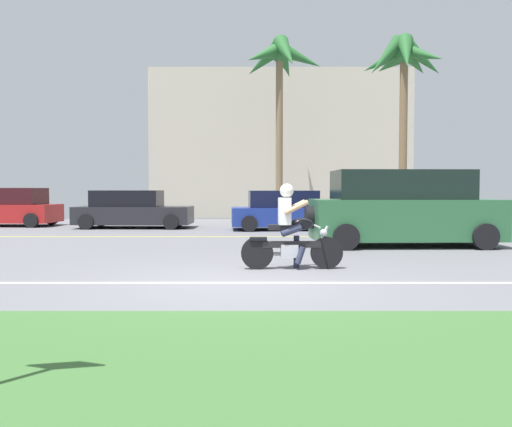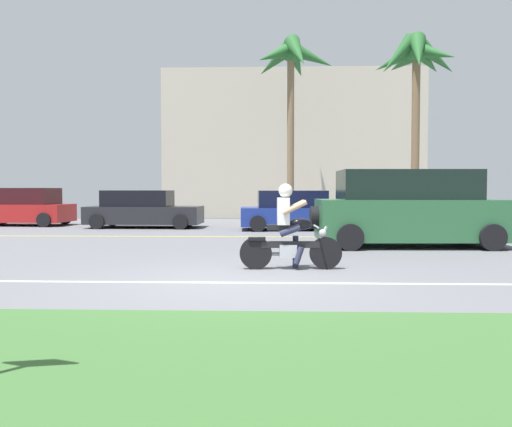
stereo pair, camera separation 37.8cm
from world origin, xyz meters
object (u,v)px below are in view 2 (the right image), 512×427
object	(u,v)px
suv_nearby	(408,210)
palm_tree_1	(416,65)
parked_car_0	(24,208)
motorcyclist	(290,233)
parked_car_2	(297,211)
parked_car_1	(143,210)
palm_tree_0	(291,66)

from	to	relation	value
suv_nearby	palm_tree_1	bearing A→B (deg)	74.74
parked_car_0	palm_tree_1	size ratio (longest dim) A/B	0.49
motorcyclist	parked_car_2	size ratio (longest dim) A/B	0.43
motorcyclist	parked_car_0	distance (m)	15.57
suv_nearby	parked_car_1	world-z (taller)	suv_nearby
suv_nearby	palm_tree_0	xyz separation A→B (m)	(-2.69, 10.58, 6.04)
parked_car_0	suv_nearby	bearing A→B (deg)	-29.10
suv_nearby	parked_car_2	size ratio (longest dim) A/B	1.14
parked_car_0	palm_tree_0	xyz separation A→B (m)	(10.86, 3.03, 6.28)
motorcyclist	palm_tree_1	world-z (taller)	palm_tree_1
parked_car_0	parked_car_1	xyz separation A→B (m)	(5.11, -1.05, -0.04)
motorcyclist	parked_car_1	distance (m)	11.78
suv_nearby	parked_car_0	bearing A→B (deg)	150.90
parked_car_1	palm_tree_1	distance (m)	12.77
motorcyclist	parked_car_0	bearing A→B (deg)	132.09
parked_car_1	palm_tree_1	world-z (taller)	palm_tree_1
palm_tree_0	palm_tree_1	bearing A→B (deg)	-15.10
suv_nearby	parked_car_1	bearing A→B (deg)	142.44
palm_tree_0	motorcyclist	bearing A→B (deg)	-91.67
motorcyclist	palm_tree_0	xyz separation A→B (m)	(0.43, 14.59, 6.33)
parked_car_2	palm_tree_0	size ratio (longest dim) A/B	0.52
parked_car_0	parked_car_1	bearing A→B (deg)	-11.59
suv_nearby	parked_car_2	bearing A→B (deg)	115.01
parked_car_1	palm_tree_0	xyz separation A→B (m)	(5.76, 4.08, 6.31)
motorcyclist	parked_car_0	size ratio (longest dim) A/B	0.48
suv_nearby	parked_car_0	world-z (taller)	suv_nearby
palm_tree_0	parked_car_1	bearing A→B (deg)	-144.67
palm_tree_0	palm_tree_1	world-z (taller)	palm_tree_0
palm_tree_0	palm_tree_1	xyz separation A→B (m)	(5.20, -1.40, -0.32)
motorcyclist	suv_nearby	size ratio (longest dim) A/B	0.38
parked_car_1	parked_car_2	xyz separation A→B (m)	(5.83, -0.89, -0.00)
parked_car_0	parked_car_2	world-z (taller)	parked_car_0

